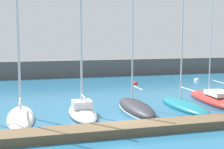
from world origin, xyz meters
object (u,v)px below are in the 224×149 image
at_px(sailboat_charcoal_fifth, 136,107).
at_px(mooring_buoy_red, 135,84).
at_px(sailboat_teal_sixth, 184,104).
at_px(sailboat_red_seventh, 216,99).
at_px(mooring_buoy_white, 197,81).
at_px(sailboat_white_fourth, 82,111).
at_px(sailboat_ivory_third, 21,116).

relative_size(sailboat_charcoal_fifth, mooring_buoy_red, 16.88).
relative_size(sailboat_charcoal_fifth, sailboat_teal_sixth, 0.78).
distance_m(sailboat_teal_sixth, sailboat_red_seventh, 3.88).
height_order(sailboat_charcoal_fifth, mooring_buoy_white, sailboat_charcoal_fifth).
relative_size(sailboat_teal_sixth, sailboat_red_seventh, 0.93).
distance_m(sailboat_white_fourth, sailboat_red_seventh, 13.08).
distance_m(sailboat_ivory_third, sailboat_charcoal_fifth, 9.36).
distance_m(sailboat_charcoal_fifth, sailboat_teal_sixth, 4.60).
xyz_separation_m(sailboat_charcoal_fifth, mooring_buoy_red, (5.05, 14.27, -0.31)).
bearing_deg(sailboat_teal_sixth, sailboat_white_fourth, 92.63).
distance_m(sailboat_white_fourth, sailboat_teal_sixth, 9.24).
distance_m(mooring_buoy_white, mooring_buoy_red, 9.64).
height_order(sailboat_white_fourth, mooring_buoy_white, sailboat_white_fourth).
xyz_separation_m(sailboat_ivory_third, sailboat_red_seventh, (17.75, 1.19, 0.06)).
bearing_deg(mooring_buoy_red, sailboat_charcoal_fifth, -109.47).
bearing_deg(mooring_buoy_white, sailboat_white_fourth, -141.46).
height_order(sailboat_ivory_third, mooring_buoy_red, sailboat_ivory_third).
bearing_deg(sailboat_teal_sixth, sailboat_red_seventh, -77.95).
distance_m(sailboat_white_fourth, mooring_buoy_red, 17.48).
distance_m(sailboat_red_seventh, mooring_buoy_red, 13.72).
distance_m(sailboat_white_fourth, mooring_buoy_white, 24.65).
height_order(sailboat_white_fourth, sailboat_red_seventh, sailboat_red_seventh).
height_order(sailboat_charcoal_fifth, mooring_buoy_red, sailboat_charcoal_fifth).
bearing_deg(mooring_buoy_red, sailboat_teal_sixth, -91.81).
bearing_deg(sailboat_ivory_third, sailboat_charcoal_fifth, -88.25).
xyz_separation_m(sailboat_white_fourth, sailboat_teal_sixth, (9.23, 0.44, -0.03)).
relative_size(sailboat_ivory_third, mooring_buoy_red, 17.86).
bearing_deg(sailboat_white_fourth, sailboat_charcoal_fifth, -85.61).
relative_size(sailboat_white_fourth, mooring_buoy_red, 14.27).
bearing_deg(sailboat_teal_sixth, mooring_buoy_white, -34.08).
relative_size(mooring_buoy_white, mooring_buoy_red, 1.07).
relative_size(sailboat_white_fourth, sailboat_teal_sixth, 0.66).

